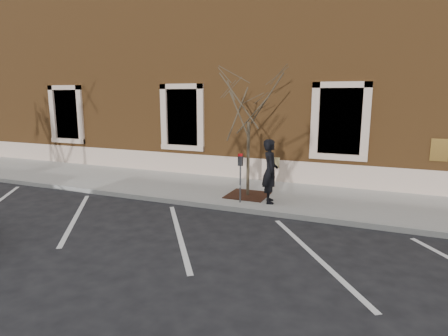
% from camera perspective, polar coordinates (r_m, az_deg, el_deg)
% --- Properties ---
extents(ground, '(120.00, 120.00, 0.00)m').
position_cam_1_polar(ground, '(11.02, -1.21, -6.18)').
color(ground, '#28282B').
rests_on(ground, ground).
extents(sidewalk_near, '(40.00, 3.50, 0.15)m').
position_cam_1_polar(sidewalk_near, '(12.55, 2.03, -3.67)').
color(sidewalk_near, '#AFACA5').
rests_on(sidewalk_near, ground).
extents(curb_near, '(40.00, 0.12, 0.15)m').
position_cam_1_polar(curb_near, '(10.95, -1.32, -5.87)').
color(curb_near, '#9E9E99').
rests_on(curb_near, ground).
extents(parking_stripes, '(28.00, 4.40, 0.01)m').
position_cam_1_polar(parking_stripes, '(9.16, -6.89, -9.87)').
color(parking_stripes, silver).
rests_on(parking_stripes, ground).
extents(building_civic, '(40.00, 8.62, 8.00)m').
position_cam_1_polar(building_civic, '(17.89, 9.12, 13.25)').
color(building_civic, brown).
rests_on(building_civic, ground).
extents(man, '(0.66, 0.80, 1.87)m').
position_cam_1_polar(man, '(10.95, 7.03, -0.49)').
color(man, black).
rests_on(man, sidewalk_near).
extents(parking_meter, '(0.13, 0.10, 1.45)m').
position_cam_1_polar(parking_meter, '(10.86, 2.51, -0.13)').
color(parking_meter, '#595B60').
rests_on(parking_meter, sidewalk_near).
extents(tree_grate, '(1.23, 1.23, 0.03)m').
position_cam_1_polar(tree_grate, '(11.84, 3.62, -4.13)').
color(tree_grate, '#371C11').
rests_on(tree_grate, sidewalk_near).
extents(sapling, '(2.52, 2.52, 4.21)m').
position_cam_1_polar(sapling, '(11.44, 3.80, 10.17)').
color(sapling, '#433829').
rests_on(sapling, sidewalk_near).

